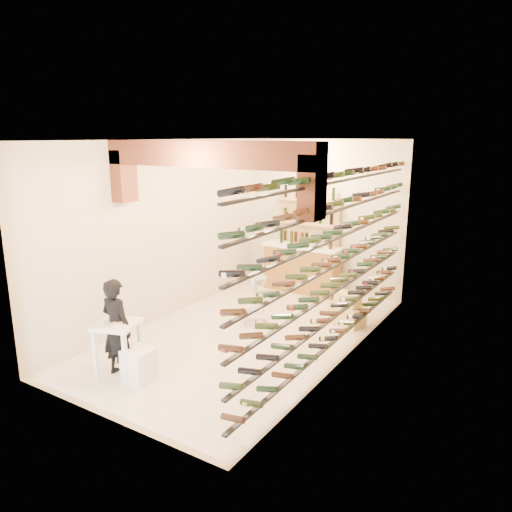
{
  "coord_description": "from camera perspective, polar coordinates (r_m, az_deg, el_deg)",
  "views": [
    {
      "loc": [
        4.24,
        -6.43,
        3.27
      ],
      "look_at": [
        0.0,
        0.3,
        1.3
      ],
      "focal_mm": 34.26,
      "sensor_mm": 36.0,
      "label": 1
    }
  ],
  "objects": [
    {
      "name": "crate_upper",
      "position": [
        8.77,
        10.67,
        -5.01
      ],
      "size": [
        0.47,
        0.37,
        0.24
      ],
      "primitive_type": "cube",
      "rotation": [
        0.0,
        0.0,
        -0.24
      ],
      "color": "#DDC579",
      "rests_on": "crate_lower"
    },
    {
      "name": "room_shell",
      "position": [
        7.55,
        -2.28,
        6.15
      ],
      "size": [
        3.52,
        6.02,
        3.21
      ],
      "color": "beige",
      "rests_on": "ground"
    },
    {
      "name": "crate_lower",
      "position": [
        8.86,
        10.58,
        -6.79
      ],
      "size": [
        0.65,
        0.52,
        0.34
      ],
      "primitive_type": "cube",
      "rotation": [
        0.0,
        0.0,
        -0.23
      ],
      "color": "#DDC579",
      "rests_on": "ground"
    },
    {
      "name": "white_stool",
      "position": [
        6.98,
        -13.5,
        -12.3
      ],
      "size": [
        0.38,
        0.38,
        0.46
      ],
      "primitive_type": "cube",
      "rotation": [
        0.0,
        0.0,
        -0.03
      ],
      "color": "white",
      "rests_on": "ground"
    },
    {
      "name": "wine_rack",
      "position": [
        7.18,
        9.1,
        -0.13
      ],
      "size": [
        0.32,
        5.7,
        2.56
      ],
      "color": "black",
      "rests_on": "ground"
    },
    {
      "name": "tasting_table",
      "position": [
        7.03,
        -15.88,
        -8.56
      ],
      "size": [
        0.69,
        0.69,
        0.95
      ],
      "rotation": [
        0.0,
        0.0,
        0.32
      ],
      "color": "white",
      "rests_on": "ground"
    },
    {
      "name": "chrome_barstool",
      "position": [
        8.6,
        -0.13,
        -4.82
      ],
      "size": [
        0.45,
        0.45,
        0.87
      ],
      "rotation": [
        0.0,
        0.0,
        -0.1
      ],
      "color": "silver",
      "rests_on": "ground"
    },
    {
      "name": "person",
      "position": [
        7.03,
        -15.97,
        -8.06
      ],
      "size": [
        0.53,
        0.36,
        1.4
      ],
      "primitive_type": "imported",
      "rotation": [
        0.0,
        0.0,
        3.1
      ],
      "color": "black",
      "rests_on": "ground"
    },
    {
      "name": "back_counter",
      "position": [
        10.51,
        5.45,
        -1.25
      ],
      "size": [
        1.7,
        0.62,
        1.29
      ],
      "color": "olive",
      "rests_on": "ground"
    },
    {
      "name": "back_shelving",
      "position": [
        10.57,
        6.12,
        2.37
      ],
      "size": [
        1.4,
        0.31,
        2.73
      ],
      "color": "tan",
      "rests_on": "ground"
    },
    {
      "name": "ground",
      "position": [
        8.36,
        -1.11,
        -9.1
      ],
      "size": [
        6.0,
        6.0,
        0.0
      ],
      "primitive_type": "plane",
      "color": "beige",
      "rests_on": "ground"
    }
  ]
}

